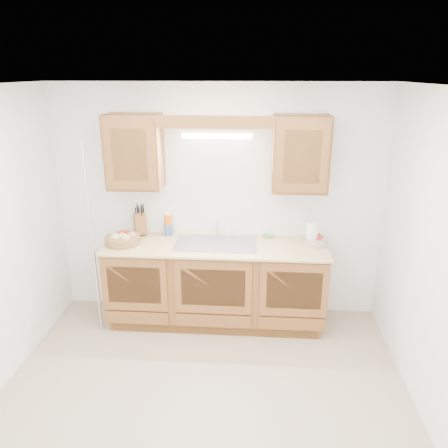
# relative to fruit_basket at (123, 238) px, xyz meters

# --- Properties ---
(room) EXTENTS (3.52, 3.50, 2.50)m
(room) POSITION_rel_fruit_basket_xyz_m (0.97, -1.16, 0.30)
(room) COLOR tan
(room) RESTS_ON ground
(base_cabinets) EXTENTS (2.20, 0.60, 0.86)m
(base_cabinets) POSITION_rel_fruit_basket_xyz_m (0.97, 0.04, -0.51)
(base_cabinets) COLOR brown
(base_cabinets) RESTS_ON ground
(countertop) EXTENTS (2.30, 0.63, 0.04)m
(countertop) POSITION_rel_fruit_basket_xyz_m (0.97, 0.02, -0.07)
(countertop) COLOR #D4B66F
(countertop) RESTS_ON base_cabinets
(upper_cabinet_left) EXTENTS (0.55, 0.33, 0.75)m
(upper_cabinet_left) POSITION_rel_fruit_basket_xyz_m (0.14, 0.17, 0.87)
(upper_cabinet_left) COLOR brown
(upper_cabinet_left) RESTS_ON room
(upper_cabinet_right) EXTENTS (0.55, 0.33, 0.75)m
(upper_cabinet_right) POSITION_rel_fruit_basket_xyz_m (1.80, 0.17, 0.87)
(upper_cabinet_right) COLOR brown
(upper_cabinet_right) RESTS_ON room
(valance) EXTENTS (2.20, 0.05, 0.12)m
(valance) POSITION_rel_fruit_basket_xyz_m (0.97, 0.03, 1.19)
(valance) COLOR brown
(valance) RESTS_ON room
(fluorescent_fixture) EXTENTS (0.76, 0.08, 0.08)m
(fluorescent_fixture) POSITION_rel_fruit_basket_xyz_m (0.97, 0.26, 1.05)
(fluorescent_fixture) COLOR white
(fluorescent_fixture) RESTS_ON room
(sink) EXTENTS (0.84, 0.46, 0.36)m
(sink) POSITION_rel_fruit_basket_xyz_m (0.97, 0.05, -0.12)
(sink) COLOR #9E9EA3
(sink) RESTS_ON countertop
(wire_shelf_pole) EXTENTS (0.03, 0.03, 2.00)m
(wire_shelf_pole) POSITION_rel_fruit_basket_xyz_m (-0.23, -0.23, 0.05)
(wire_shelf_pole) COLOR silver
(wire_shelf_pole) RESTS_ON ground
(outlet_plate) EXTENTS (0.08, 0.01, 0.12)m
(outlet_plate) POSITION_rel_fruit_basket_xyz_m (1.92, 0.33, 0.20)
(outlet_plate) COLOR white
(outlet_plate) RESTS_ON room
(fruit_basket) EXTENTS (0.42, 0.42, 0.11)m
(fruit_basket) POSITION_rel_fruit_basket_xyz_m (0.00, 0.00, 0.00)
(fruit_basket) COLOR #A67643
(fruit_basket) RESTS_ON countertop
(knife_block) EXTENTS (0.19, 0.23, 0.35)m
(knife_block) POSITION_rel_fruit_basket_xyz_m (0.12, 0.28, 0.07)
(knife_block) COLOR brown
(knife_block) RESTS_ON countertop
(orange_canister) EXTENTS (0.10, 0.10, 0.25)m
(orange_canister) POSITION_rel_fruit_basket_xyz_m (0.43, 0.28, 0.07)
(orange_canister) COLOR orange
(orange_canister) RESTS_ON countertop
(soap_bottle) EXTENTS (0.08, 0.08, 0.18)m
(soap_bottle) POSITION_rel_fruit_basket_xyz_m (0.43, 0.28, 0.04)
(soap_bottle) COLOR blue
(soap_bottle) RESTS_ON countertop
(sponge) EXTENTS (0.12, 0.10, 0.02)m
(sponge) POSITION_rel_fruit_basket_xyz_m (1.51, 0.28, -0.04)
(sponge) COLOR #CC333F
(sponge) RESTS_ON countertop
(paper_towel) EXTENTS (0.15, 0.15, 0.30)m
(paper_towel) POSITION_rel_fruit_basket_xyz_m (1.95, 0.07, 0.07)
(paper_towel) COLOR silver
(paper_towel) RESTS_ON countertop
(apple_bowl) EXTENTS (0.25, 0.25, 0.12)m
(apple_bowl) POSITION_rel_fruit_basket_xyz_m (2.00, 0.09, 0.00)
(apple_bowl) COLOR silver
(apple_bowl) RESTS_ON countertop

